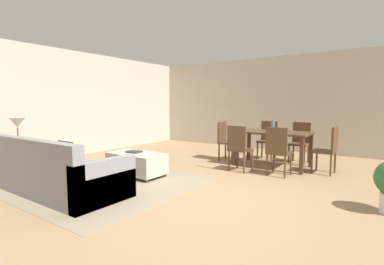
{
  "coord_description": "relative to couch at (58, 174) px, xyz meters",
  "views": [
    {
      "loc": [
        2.29,
        -3.24,
        1.35
      ],
      "look_at": [
        -1.01,
        1.49,
        0.77
      ],
      "focal_mm": 26.66,
      "sensor_mm": 36.0,
      "label": 1
    }
  ],
  "objects": [
    {
      "name": "dining_chair_far_right",
      "position": [
        2.42,
        4.46,
        0.23
      ],
      "size": [
        0.41,
        0.41,
        0.92
      ],
      "color": "#513823",
      "rests_on": "ground_plane"
    },
    {
      "name": "dining_chair_far_left",
      "position": [
        1.65,
        4.47,
        0.23
      ],
      "size": [
        0.42,
        0.42,
        0.92
      ],
      "color": "#513823",
      "rests_on": "ground_plane"
    },
    {
      "name": "wall_back",
      "position": [
        1.81,
        5.93,
        1.06
      ],
      "size": [
        9.0,
        0.12,
        2.7
      ],
      "primitive_type": "cube",
      "color": "#BCB2A0",
      "rests_on": "ground_plane"
    },
    {
      "name": "dining_chair_near_right",
      "position": [
        2.42,
        2.89,
        0.23
      ],
      "size": [
        0.41,
        0.41,
        0.92
      ],
      "color": "#513823",
      "rests_on": "ground_plane"
    },
    {
      "name": "couch",
      "position": [
        0.0,
        0.0,
        0.0
      ],
      "size": [
        2.22,
        0.99,
        0.86
      ],
      "color": "gray",
      "rests_on": "ground_plane"
    },
    {
      "name": "dining_table",
      "position": [
        2.05,
        3.66,
        0.38
      ],
      "size": [
        1.54,
        0.89,
        0.76
      ],
      "color": "#513823",
      "rests_on": "ground_plane"
    },
    {
      "name": "dining_chair_near_left",
      "position": [
        1.66,
        2.81,
        0.23
      ],
      "size": [
        0.43,
        0.43,
        0.92
      ],
      "color": "#513823",
      "rests_on": "ground_plane"
    },
    {
      "name": "book_on_ottoman",
      "position": [
        0.16,
        1.43,
        0.16
      ],
      "size": [
        0.28,
        0.23,
        0.03
      ],
      "primitive_type": "cube",
      "rotation": [
        0.0,
        0.0,
        0.12
      ],
      "color": "#333338",
      "rests_on": "ottoman_table"
    },
    {
      "name": "wall_left",
      "position": [
        -2.69,
        1.43,
        1.06
      ],
      "size": [
        0.12,
        11.0,
        2.7
      ],
      "primitive_type": "cube",
      "color": "#BCB2A0",
      "rests_on": "ground_plane"
    },
    {
      "name": "side_table",
      "position": [
        -1.41,
        0.08,
        0.17
      ],
      "size": [
        0.4,
        0.4,
        0.58
      ],
      "color": "olive",
      "rests_on": "ground_plane"
    },
    {
      "name": "dining_chair_head_east",
      "position": [
        3.16,
        3.62,
        0.23
      ],
      "size": [
        0.42,
        0.42,
        0.92
      ],
      "color": "#513823",
      "rests_on": "ground_plane"
    },
    {
      "name": "table_lamp",
      "position": [
        -1.41,
        0.08,
        0.7
      ],
      "size": [
        0.26,
        0.26,
        0.53
      ],
      "color": "brown",
      "rests_on": "side_table"
    },
    {
      "name": "area_rug",
      "position": [
        0.12,
        0.73,
        -0.28
      ],
      "size": [
        3.0,
        2.8,
        0.01
      ],
      "primitive_type": "cube",
      "color": "gray",
      "rests_on": "ground_plane"
    },
    {
      "name": "ground_plane",
      "position": [
        1.81,
        0.93,
        -0.29
      ],
      "size": [
        10.8,
        10.8,
        0.0
      ],
      "primitive_type": "plane",
      "color": "#9E7A56"
    },
    {
      "name": "ottoman_table",
      "position": [
        0.24,
        1.4,
        -0.04
      ],
      "size": [
        1.07,
        0.59,
        0.43
      ],
      "color": "#B7AD9E",
      "rests_on": "ground_plane"
    },
    {
      "name": "vase_centerpiece",
      "position": [
        2.05,
        3.65,
        0.6
      ],
      "size": [
        0.08,
        0.08,
        0.24
      ],
      "primitive_type": "cylinder",
      "color": "slate",
      "rests_on": "dining_table"
    },
    {
      "name": "dining_chair_head_west",
      "position": [
        0.89,
        3.69,
        0.23
      ],
      "size": [
        0.41,
        0.41,
        0.92
      ],
      "color": "#513823",
      "rests_on": "ground_plane"
    }
  ]
}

